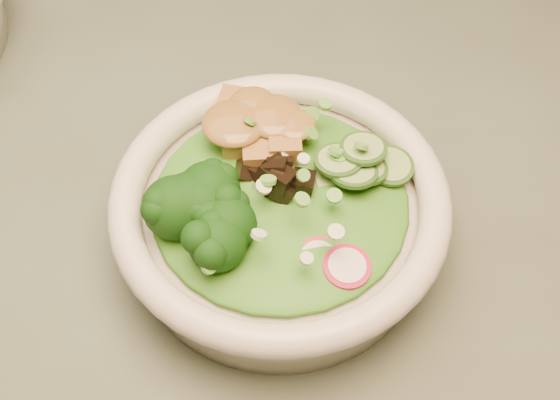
{
  "coord_description": "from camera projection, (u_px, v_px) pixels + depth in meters",
  "views": [
    {
      "loc": [
        -0.12,
        -0.41,
        1.22
      ],
      "look_at": [
        -0.1,
        -0.1,
        0.8
      ],
      "focal_mm": 50.0,
      "sensor_mm": 36.0,
      "label": 1
    }
  ],
  "objects": [
    {
      "name": "lettuce_bed",
      "position": [
        280.0,
        199.0,
        0.52
      ],
      "size": [
        0.17,
        0.17,
        0.02
      ],
      "primitive_type": "ellipsoid",
      "color": "#266615",
      "rests_on": "salad_bowl"
    },
    {
      "name": "salad_bowl",
      "position": [
        280.0,
        215.0,
        0.54
      ],
      "size": [
        0.23,
        0.23,
        0.06
      ],
      "rotation": [
        0.0,
        0.0,
        0.29
      ],
      "color": "silver",
      "rests_on": "dining_table"
    },
    {
      "name": "radish_slices",
      "position": [
        319.0,
        262.0,
        0.49
      ],
      "size": [
        0.1,
        0.06,
        0.02
      ],
      "primitive_type": null,
      "rotation": [
        0.0,
        0.0,
        0.29
      ],
      "color": "#A90D39",
      "rests_on": "salad_bowl"
    },
    {
      "name": "mushroom_heap",
      "position": [
        274.0,
        178.0,
        0.52
      ],
      "size": [
        0.07,
        0.07,
        0.03
      ],
      "primitive_type": null,
      "rotation": [
        0.0,
        0.0,
        0.29
      ],
      "color": "black",
      "rests_on": "salad_bowl"
    },
    {
      "name": "tofu_cubes",
      "position": [
        252.0,
        133.0,
        0.54
      ],
      "size": [
        0.09,
        0.07,
        0.03
      ],
      "primitive_type": null,
      "rotation": [
        0.0,
        0.0,
        0.29
      ],
      "color": "olive",
      "rests_on": "salad_bowl"
    },
    {
      "name": "peanut_sauce",
      "position": [
        251.0,
        123.0,
        0.54
      ],
      "size": [
        0.06,
        0.05,
        0.01
      ],
      "primitive_type": "ellipsoid",
      "color": "brown",
      "rests_on": "tofu_cubes"
    },
    {
      "name": "broccoli_florets",
      "position": [
        204.0,
        216.0,
        0.5
      ],
      "size": [
        0.08,
        0.08,
        0.04
      ],
      "primitive_type": null,
      "rotation": [
        0.0,
        0.0,
        0.29
      ],
      "color": "black",
      "rests_on": "salad_bowl"
    },
    {
      "name": "scallion_garnish",
      "position": [
        280.0,
        181.0,
        0.51
      ],
      "size": [
        0.16,
        0.16,
        0.02
      ],
      "primitive_type": null,
      "color": "#60AF3D",
      "rests_on": "salad_bowl"
    },
    {
      "name": "dining_table",
      "position": [
        384.0,
        211.0,
        0.72
      ],
      "size": [
        1.2,
        0.8,
        0.75
      ],
      "color": "black",
      "rests_on": "ground"
    },
    {
      "name": "cucumber_slices",
      "position": [
        356.0,
        166.0,
        0.53
      ],
      "size": [
        0.07,
        0.07,
        0.03
      ],
      "primitive_type": null,
      "rotation": [
        0.0,
        0.0,
        0.29
      ],
      "color": "#88B665",
      "rests_on": "salad_bowl"
    }
  ]
}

